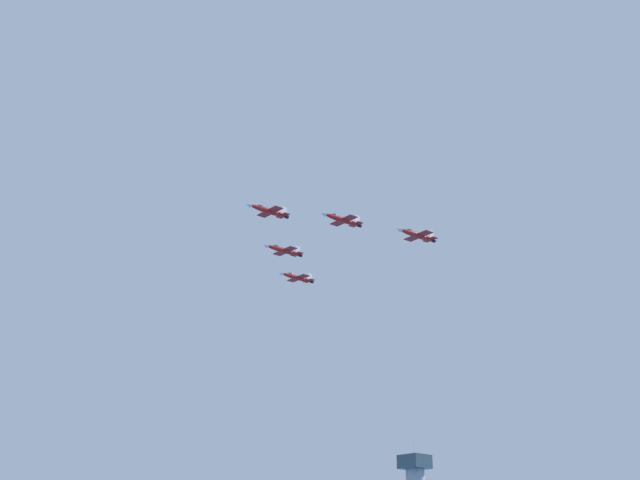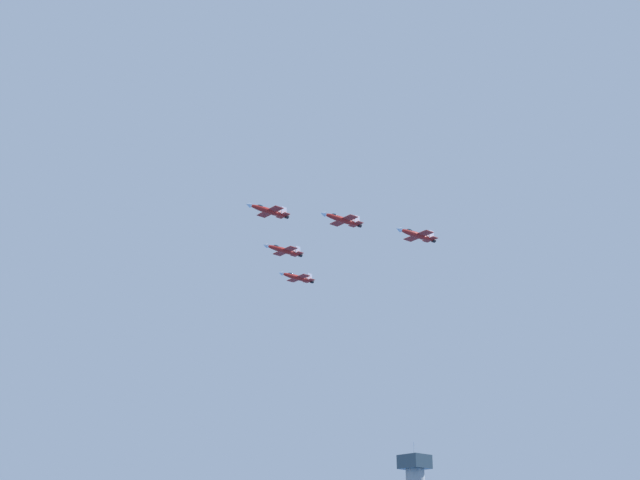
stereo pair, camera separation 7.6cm
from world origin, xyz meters
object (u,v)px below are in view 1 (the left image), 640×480
jet_left_wingman (342,219)px  jet_right_outer (297,277)px  jet_lead (268,211)px  jet_right_wingman (283,250)px  jet_left_outer (417,235)px

jet_left_wingman → jet_right_outer: size_ratio=1.04×
jet_lead → jet_right_wingman: bearing=-139.8°
jet_left_wingman → jet_right_wingman: jet_left_wingman is taller
jet_left_outer → jet_right_outer: jet_right_outer is taller
jet_lead → jet_right_wingman: (16.72, 12.57, -4.21)m
jet_left_outer → jet_right_outer: 54.22m
jet_lead → jet_right_outer: 42.26m
jet_left_wingman → jet_right_outer: bearing=-111.2°
jet_lead → jet_left_outer: jet_lead is taller
jet_left_wingman → jet_left_outer: 21.45m
jet_left_wingman → jet_right_wingman: (1.63, 27.05, -1.42)m
jet_lead → jet_right_wingman: 21.34m
jet_lead → jet_left_wingman: size_ratio=0.99×
jet_left_wingman → jet_right_wingman: size_ratio=1.02×
jet_right_wingman → jet_left_outer: bearing=111.7°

